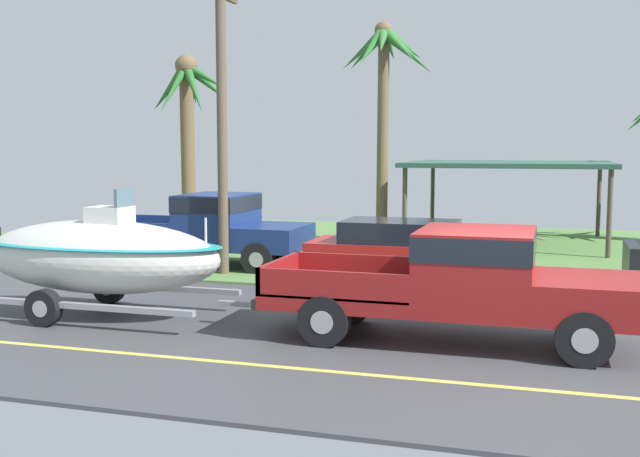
# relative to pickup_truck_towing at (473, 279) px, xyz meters

# --- Properties ---
(ground) EXTENTS (36.00, 22.00, 0.11)m
(ground) POSITION_rel_pickup_truck_towing_xyz_m (0.54, 8.04, -1.02)
(ground) COLOR #424247
(pickup_truck_towing) EXTENTS (6.03, 2.03, 1.80)m
(pickup_truck_towing) POSITION_rel_pickup_truck_towing_xyz_m (0.00, 0.00, 0.00)
(pickup_truck_towing) COLOR maroon
(pickup_truck_towing) RESTS_ON ground
(boat_on_trailer) EXTENTS (5.91, 2.26, 2.34)m
(boat_on_trailer) POSITION_rel_pickup_truck_towing_xyz_m (-6.72, -0.00, 0.09)
(boat_on_trailer) COLOR gray
(boat_on_trailer) RESTS_ON ground
(parked_pickup_background) EXTENTS (5.59, 2.17, 1.88)m
(parked_pickup_background) POSITION_rel_pickup_truck_towing_xyz_m (-7.09, 5.87, 0.03)
(parked_pickup_background) COLOR navy
(parked_pickup_background) RESTS_ON ground
(parked_sedan_far) EXTENTS (4.65, 1.87, 1.38)m
(parked_sedan_far) POSITION_rel_pickup_truck_towing_xyz_m (-2.04, 5.38, -0.34)
(parked_sedan_far) COLOR #B21E19
(parked_sedan_far) RESTS_ON ground
(carport_awning) EXTENTS (6.14, 5.85, 2.61)m
(carport_awning) POSITION_rel_pickup_truck_towing_xyz_m (-0.19, 12.82, 1.48)
(carport_awning) COLOR #4C4238
(carport_awning) RESTS_ON ground
(palm_tree_near_left) EXTENTS (3.41, 2.94, 6.98)m
(palm_tree_near_left) POSITION_rel_pickup_truck_towing_xyz_m (-4.04, 11.99, 4.44)
(palm_tree_near_left) COLOR brown
(palm_tree_near_left) RESTS_ON ground
(palm_tree_near_right) EXTENTS (3.06, 2.89, 5.94)m
(palm_tree_near_right) POSITION_rel_pickup_truck_towing_xyz_m (-9.93, 9.99, 3.20)
(palm_tree_near_right) COLOR brown
(palm_tree_near_right) RESTS_ON ground
(utility_pole) EXTENTS (0.24, 1.80, 7.18)m
(utility_pole) POSITION_rel_pickup_truck_towing_xyz_m (-6.36, 4.70, 2.73)
(utility_pole) COLOR brown
(utility_pole) RESTS_ON ground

